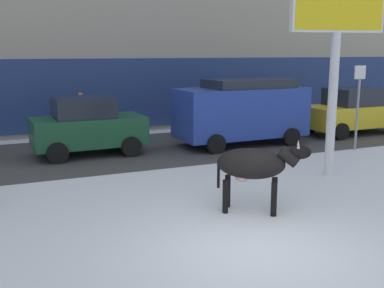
{
  "coord_description": "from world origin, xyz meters",
  "views": [
    {
      "loc": [
        -3.94,
        -6.31,
        3.26
      ],
      "look_at": [
        0.44,
        3.7,
        1.1
      ],
      "focal_mm": 43.72,
      "sensor_mm": 36.0,
      "label": 1
    }
  ],
  "objects_px": {
    "cow_black": "(254,165)",
    "billboard": "(338,9)",
    "car_yellow_sedan": "(353,111)",
    "pedestrian_by_cars": "(243,106)",
    "car_darkgreen_hatchback": "(87,126)",
    "pedestrian_near_billboard": "(81,114)",
    "street_sign": "(358,101)",
    "car_blue_van": "(242,110)",
    "pedestrian_far_left": "(221,107)"
  },
  "relations": [
    {
      "from": "cow_black",
      "to": "billboard",
      "type": "distance_m",
      "value": 5.06
    },
    {
      "from": "car_yellow_sedan",
      "to": "pedestrian_by_cars",
      "type": "relative_size",
      "value": 2.45
    },
    {
      "from": "car_darkgreen_hatchback",
      "to": "pedestrian_near_billboard",
      "type": "bearing_deg",
      "value": 82.78
    },
    {
      "from": "street_sign",
      "to": "car_darkgreen_hatchback",
      "type": "bearing_deg",
      "value": 161.2
    },
    {
      "from": "car_blue_van",
      "to": "car_yellow_sedan",
      "type": "height_order",
      "value": "car_blue_van"
    },
    {
      "from": "car_darkgreen_hatchback",
      "to": "billboard",
      "type": "bearing_deg",
      "value": -43.28
    },
    {
      "from": "car_yellow_sedan",
      "to": "cow_black",
      "type": "bearing_deg",
      "value": -142.52
    },
    {
      "from": "car_darkgreen_hatchback",
      "to": "street_sign",
      "type": "height_order",
      "value": "street_sign"
    },
    {
      "from": "car_darkgreen_hatchback",
      "to": "car_yellow_sedan",
      "type": "height_order",
      "value": "car_darkgreen_hatchback"
    },
    {
      "from": "pedestrian_near_billboard",
      "to": "pedestrian_by_cars",
      "type": "bearing_deg",
      "value": 0.0
    },
    {
      "from": "pedestrian_by_cars",
      "to": "street_sign",
      "type": "distance_m",
      "value": 6.36
    },
    {
      "from": "billboard",
      "to": "car_blue_van",
      "type": "distance_m",
      "value": 5.54
    },
    {
      "from": "cow_black",
      "to": "car_yellow_sedan",
      "type": "distance_m",
      "value": 10.74
    },
    {
      "from": "cow_black",
      "to": "street_sign",
      "type": "relative_size",
      "value": 0.64
    },
    {
      "from": "car_darkgreen_hatchback",
      "to": "pedestrian_far_left",
      "type": "distance_m",
      "value": 7.34
    },
    {
      "from": "car_yellow_sedan",
      "to": "pedestrian_near_billboard",
      "type": "distance_m",
      "value": 10.79
    },
    {
      "from": "pedestrian_far_left",
      "to": "street_sign",
      "type": "xyz_separation_m",
      "value": [
        1.9,
        -6.26,
        0.79
      ]
    },
    {
      "from": "car_yellow_sedan",
      "to": "pedestrian_near_billboard",
      "type": "relative_size",
      "value": 2.45
    },
    {
      "from": "car_darkgreen_hatchback",
      "to": "street_sign",
      "type": "bearing_deg",
      "value": -18.8
    },
    {
      "from": "cow_black",
      "to": "car_yellow_sedan",
      "type": "bearing_deg",
      "value": 37.48
    },
    {
      "from": "car_blue_van",
      "to": "pedestrian_by_cars",
      "type": "distance_m",
      "value": 4.55
    },
    {
      "from": "car_yellow_sedan",
      "to": "pedestrian_far_left",
      "type": "relative_size",
      "value": 2.45
    },
    {
      "from": "billboard",
      "to": "street_sign",
      "type": "bearing_deg",
      "value": 37.09
    },
    {
      "from": "car_yellow_sedan",
      "to": "pedestrian_by_cars",
      "type": "distance_m",
      "value": 4.72
    },
    {
      "from": "pedestrian_far_left",
      "to": "pedestrian_near_billboard",
      "type": "bearing_deg",
      "value": 180.0
    },
    {
      "from": "car_blue_van",
      "to": "pedestrian_far_left",
      "type": "relative_size",
      "value": 2.68
    },
    {
      "from": "cow_black",
      "to": "pedestrian_by_cars",
      "type": "bearing_deg",
      "value": 61.34
    },
    {
      "from": "car_darkgreen_hatchback",
      "to": "pedestrian_by_cars",
      "type": "xyz_separation_m",
      "value": [
        7.64,
        3.4,
        -0.05
      ]
    },
    {
      "from": "pedestrian_near_billboard",
      "to": "street_sign",
      "type": "bearing_deg",
      "value": -38.11
    },
    {
      "from": "billboard",
      "to": "pedestrian_by_cars",
      "type": "xyz_separation_m",
      "value": [
        2.21,
        8.51,
        -3.43
      ]
    },
    {
      "from": "cow_black",
      "to": "billboard",
      "type": "xyz_separation_m",
      "value": [
        3.39,
        1.74,
        3.32
      ]
    },
    {
      "from": "pedestrian_by_cars",
      "to": "street_sign",
      "type": "xyz_separation_m",
      "value": [
        0.77,
        -6.26,
        0.79
      ]
    },
    {
      "from": "car_yellow_sedan",
      "to": "pedestrian_far_left",
      "type": "height_order",
      "value": "car_yellow_sedan"
    },
    {
      "from": "car_blue_van",
      "to": "pedestrian_near_billboard",
      "type": "bearing_deg",
      "value": 141.49
    },
    {
      "from": "cow_black",
      "to": "car_darkgreen_hatchback",
      "type": "relative_size",
      "value": 0.51
    },
    {
      "from": "billboard",
      "to": "pedestrian_by_cars",
      "type": "bearing_deg",
      "value": 75.46
    },
    {
      "from": "billboard",
      "to": "pedestrian_by_cars",
      "type": "height_order",
      "value": "billboard"
    },
    {
      "from": "car_darkgreen_hatchback",
      "to": "pedestrian_near_billboard",
      "type": "height_order",
      "value": "car_darkgreen_hatchback"
    },
    {
      "from": "car_blue_van",
      "to": "pedestrian_by_cars",
      "type": "height_order",
      "value": "car_blue_van"
    },
    {
      "from": "car_darkgreen_hatchback",
      "to": "pedestrian_near_billboard",
      "type": "distance_m",
      "value": 3.42
    },
    {
      "from": "cow_black",
      "to": "car_blue_van",
      "type": "bearing_deg",
      "value": 62.51
    },
    {
      "from": "car_yellow_sedan",
      "to": "street_sign",
      "type": "xyz_separation_m",
      "value": [
        -2.15,
        -2.55,
        0.76
      ]
    },
    {
      "from": "cow_black",
      "to": "billboard",
      "type": "bearing_deg",
      "value": 27.11
    },
    {
      "from": "cow_black",
      "to": "pedestrian_by_cars",
      "type": "distance_m",
      "value": 11.68
    },
    {
      "from": "billboard",
      "to": "pedestrian_far_left",
      "type": "bearing_deg",
      "value": 82.78
    },
    {
      "from": "car_darkgreen_hatchback",
      "to": "cow_black",
      "type": "bearing_deg",
      "value": -73.45
    },
    {
      "from": "cow_black",
      "to": "car_darkgreen_hatchback",
      "type": "xyz_separation_m",
      "value": [
        -2.04,
        6.85,
        -0.07
      ]
    },
    {
      "from": "cow_black",
      "to": "car_yellow_sedan",
      "type": "xyz_separation_m",
      "value": [
        8.52,
        6.54,
        -0.09
      ]
    },
    {
      "from": "cow_black",
      "to": "car_darkgreen_hatchback",
      "type": "bearing_deg",
      "value": 106.55
    },
    {
      "from": "cow_black",
      "to": "pedestrian_near_billboard",
      "type": "relative_size",
      "value": 1.04
    }
  ]
}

